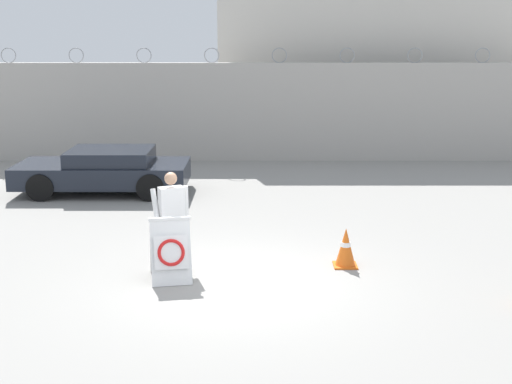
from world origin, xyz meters
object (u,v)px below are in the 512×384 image
traffic_cone_near (349,248)px  parked_car_front_coupe (108,170)px  security_guard (175,215)px  barricade_sign (174,249)px

traffic_cone_near → parked_car_front_coupe: (-5.38, 5.73, 0.24)m
security_guard → parked_car_front_coupe: size_ratio=0.40×
barricade_sign → traffic_cone_near: bearing=2.6°
security_guard → parked_car_front_coupe: 6.23m
security_guard → traffic_cone_near: 3.07m
security_guard → parked_car_front_coupe: (-2.36, 5.75, -0.35)m
parked_car_front_coupe → barricade_sign: bearing=110.6°
barricade_sign → security_guard: security_guard is taller
traffic_cone_near → security_guard: bearing=-179.6°
parked_car_front_coupe → security_guard: bearing=112.3°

